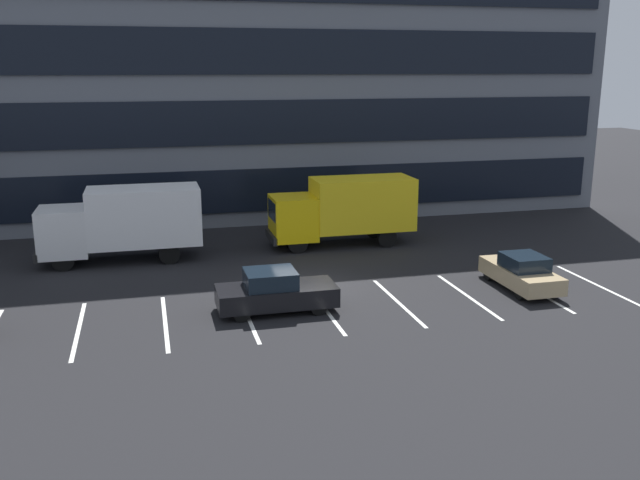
# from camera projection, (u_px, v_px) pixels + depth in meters

# --- Properties ---
(ground_plane) EXTENTS (120.00, 120.00, 0.00)m
(ground_plane) POSITION_uv_depth(u_px,v_px,m) (307.00, 286.00, 27.26)
(ground_plane) COLOR black
(office_building) EXTENTS (41.11, 13.99, 18.00)m
(office_building) POSITION_uv_depth(u_px,v_px,m) (239.00, 57.00, 41.92)
(office_building) COLOR slate
(office_building) RESTS_ON ground_plane
(lot_markings) EXTENTS (22.54, 5.40, 0.01)m
(lot_markings) POSITION_uv_depth(u_px,v_px,m) (325.00, 308.00, 24.74)
(lot_markings) COLOR silver
(lot_markings) RESTS_ON ground_plane
(box_truck_white) EXTENTS (7.05, 2.33, 3.27)m
(box_truck_white) POSITION_uv_depth(u_px,v_px,m) (124.00, 221.00, 30.39)
(box_truck_white) COLOR white
(box_truck_white) RESTS_ON ground_plane
(box_truck_yellow_all) EXTENTS (7.00, 2.32, 3.24)m
(box_truck_yellow_all) POSITION_uv_depth(u_px,v_px,m) (345.00, 208.00, 33.19)
(box_truck_yellow_all) COLOR yellow
(box_truck_yellow_all) RESTS_ON ground_plane
(sedan_black) EXTENTS (4.21, 1.76, 1.51)m
(sedan_black) POSITION_uv_depth(u_px,v_px,m) (275.00, 292.00, 24.33)
(sedan_black) COLOR black
(sedan_black) RESTS_ON ground_plane
(sedan_tan) EXTENTS (1.63, 3.89, 1.39)m
(sedan_tan) POSITION_uv_depth(u_px,v_px,m) (521.00, 272.00, 26.82)
(sedan_tan) COLOR tan
(sedan_tan) RESTS_ON ground_plane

